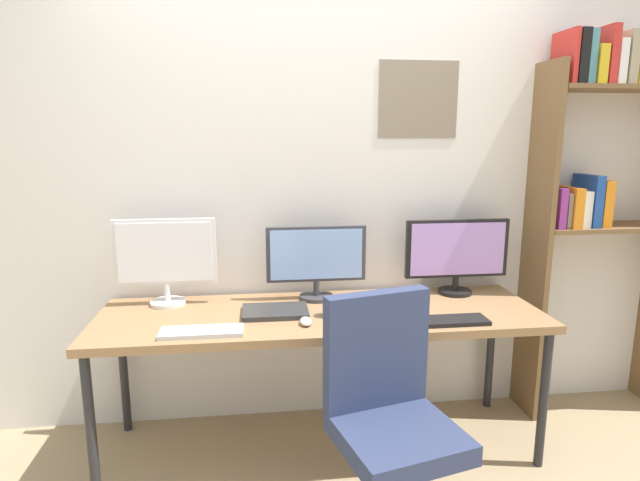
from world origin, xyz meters
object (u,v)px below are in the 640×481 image
(keyboard_right, at_px, (447,321))
(bookshelf, at_px, (604,170))
(monitor_left, at_px, (165,257))
(computer_mouse, at_px, (306,321))
(coffee_mug, at_px, (331,307))
(monitor_right, at_px, (457,253))
(laptop_closed, at_px, (275,311))
(desk, at_px, (321,321))
(keyboard_left, at_px, (202,332))
(monitor_center, at_px, (316,259))
(office_chair, at_px, (390,444))

(keyboard_right, bearing_deg, bookshelf, 23.94)
(monitor_left, distance_m, computer_mouse, 0.81)
(bookshelf, relative_size, coffee_mug, 20.31)
(monitor_left, relative_size, monitor_right, 0.89)
(laptop_closed, bearing_deg, coffee_mug, -13.27)
(desk, relative_size, coffee_mug, 20.62)
(laptop_closed, bearing_deg, keyboard_right, -15.43)
(monitor_right, relative_size, laptop_closed, 1.79)
(bookshelf, bearing_deg, keyboard_left, -167.95)
(coffee_mug, bearing_deg, keyboard_right, -17.03)
(monitor_left, height_order, keyboard_left, monitor_left)
(monitor_center, bearing_deg, coffee_mug, -82.28)
(bookshelf, distance_m, computer_mouse, 1.86)
(keyboard_left, relative_size, computer_mouse, 3.79)
(desk, relative_size, keyboard_right, 5.68)
(monitor_left, distance_m, monitor_right, 1.55)
(keyboard_right, distance_m, coffee_mug, 0.55)
(office_chair, distance_m, keyboard_left, 0.92)
(computer_mouse, bearing_deg, keyboard_left, -172.87)
(desk, distance_m, laptop_closed, 0.24)
(desk, distance_m, monitor_center, 0.34)
(coffee_mug, bearing_deg, monitor_center, 97.72)
(monitor_center, xyz_separation_m, coffee_mug, (0.04, -0.28, -0.17))
(monitor_left, xyz_separation_m, monitor_center, (0.77, -0.00, -0.03))
(monitor_left, bearing_deg, monitor_right, 0.00)
(bookshelf, bearing_deg, monitor_center, -179.33)
(bookshelf, xyz_separation_m, laptop_closed, (-1.83, -0.24, -0.66))
(monitor_center, relative_size, coffee_mug, 4.97)
(desk, xyz_separation_m, keyboard_left, (-0.56, -0.23, 0.06))
(keyboard_left, bearing_deg, monitor_left, 115.68)
(desk, bearing_deg, bookshelf, 8.22)
(monitor_center, xyz_separation_m, keyboard_right, (0.56, -0.44, -0.21))
(desk, distance_m, monitor_left, 0.86)
(monitor_left, bearing_deg, keyboard_left, -64.32)
(bookshelf, height_order, coffee_mug, bookshelf)
(keyboard_left, distance_m, laptop_closed, 0.40)
(bookshelf, xyz_separation_m, coffee_mug, (-1.56, -0.30, -0.63))
(bookshelf, relative_size, keyboard_left, 5.92)
(office_chair, distance_m, monitor_right, 1.18)
(monitor_center, distance_m, coffee_mug, 0.33)
(bookshelf, xyz_separation_m, keyboard_left, (-2.16, -0.46, -0.66))
(monitor_right, distance_m, keyboard_left, 1.42)
(office_chair, relative_size, keyboard_left, 2.72)
(desk, relative_size, monitor_right, 3.82)
(desk, height_order, monitor_left, monitor_left)
(computer_mouse, bearing_deg, keyboard_right, -5.11)
(monitor_left, bearing_deg, bookshelf, 0.45)
(monitor_right, bearing_deg, laptop_closed, -167.76)
(monitor_left, bearing_deg, desk, -15.36)
(office_chair, height_order, keyboard_left, office_chair)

